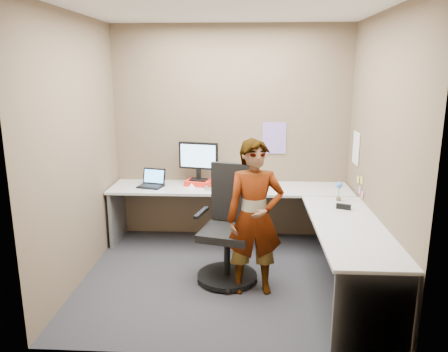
# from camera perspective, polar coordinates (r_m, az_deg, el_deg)

# --- Properties ---
(ground) EXTENTS (3.00, 3.00, 0.00)m
(ground) POSITION_cam_1_polar(r_m,az_deg,el_deg) (4.76, 0.22, -13.11)
(ground) COLOR black
(ground) RESTS_ON ground
(wall_back) EXTENTS (3.00, 0.00, 3.00)m
(wall_back) POSITION_cam_1_polar(r_m,az_deg,el_deg) (5.60, 0.92, 5.54)
(wall_back) COLOR brown
(wall_back) RESTS_ON ground
(wall_right) EXTENTS (0.00, 2.70, 2.70)m
(wall_right) POSITION_cam_1_polar(r_m,az_deg,el_deg) (4.50, 19.70, 2.70)
(wall_right) COLOR brown
(wall_right) RESTS_ON ground
(wall_left) EXTENTS (0.00, 2.70, 2.70)m
(wall_left) POSITION_cam_1_polar(r_m,az_deg,el_deg) (4.64, -18.62, 3.10)
(wall_left) COLOR brown
(wall_left) RESTS_ON ground
(ceiling) EXTENTS (3.00, 3.00, 0.00)m
(ceiling) POSITION_cam_1_polar(r_m,az_deg,el_deg) (4.28, 0.26, 21.13)
(ceiling) COLOR white
(ceiling) RESTS_ON wall_back
(desk) EXTENTS (2.98, 2.58, 0.73)m
(desk) POSITION_cam_1_polar(r_m,az_deg,el_deg) (4.89, 5.60, -4.95)
(desk) COLOR silver
(desk) RESTS_ON ground
(paper_ream) EXTENTS (0.36, 0.29, 0.06)m
(paper_ream) POSITION_cam_1_polar(r_m,az_deg,el_deg) (5.51, -3.33, -0.87)
(paper_ream) COLOR red
(paper_ream) RESTS_ON desk
(monitor) EXTENTS (0.50, 0.19, 0.48)m
(monitor) POSITION_cam_1_polar(r_m,az_deg,el_deg) (5.45, -3.36, 2.37)
(monitor) COLOR black
(monitor) RESTS_ON paper_ream
(laptop) EXTENTS (0.35, 0.31, 0.21)m
(laptop) POSITION_cam_1_polar(r_m,az_deg,el_deg) (5.52, -9.37, -0.77)
(laptop) COLOR black
(laptop) RESTS_ON desk
(trackball_mouse) EXTENTS (0.12, 0.08, 0.07)m
(trackball_mouse) POSITION_cam_1_polar(r_m,az_deg,el_deg) (5.27, -1.90, -1.61)
(trackball_mouse) COLOR #B7B7BC
(trackball_mouse) RESTS_ON desk
(origami) EXTENTS (0.10, 0.10, 0.06)m
(origami) POSITION_cam_1_polar(r_m,az_deg,el_deg) (5.37, -4.26, -1.27)
(origami) COLOR white
(origami) RESTS_ON desk
(stapler) EXTENTS (0.15, 0.09, 0.05)m
(stapler) POSITION_cam_1_polar(r_m,az_deg,el_deg) (4.73, 15.35, -3.88)
(stapler) COLOR black
(stapler) RESTS_ON desk
(flower) EXTENTS (0.07, 0.07, 0.22)m
(flower) POSITION_cam_1_polar(r_m,az_deg,el_deg) (4.98, 14.79, -1.57)
(flower) COLOR brown
(flower) RESTS_ON desk
(calendar_purple) EXTENTS (0.30, 0.01, 0.40)m
(calendar_purple) POSITION_cam_1_polar(r_m,az_deg,el_deg) (5.60, 6.57, 4.94)
(calendar_purple) COLOR #846BB7
(calendar_purple) RESTS_ON wall_back
(calendar_white) EXTENTS (0.01, 0.28, 0.38)m
(calendar_white) POSITION_cam_1_polar(r_m,az_deg,el_deg) (5.37, 16.87, 3.51)
(calendar_white) COLOR white
(calendar_white) RESTS_ON wall_right
(sticky_note_a) EXTENTS (0.01, 0.07, 0.07)m
(sticky_note_a) POSITION_cam_1_polar(r_m,az_deg,el_deg) (5.10, 17.53, -0.51)
(sticky_note_a) COLOR #F2E059
(sticky_note_a) RESTS_ON wall_right
(sticky_note_b) EXTENTS (0.01, 0.07, 0.07)m
(sticky_note_b) POSITION_cam_1_polar(r_m,az_deg,el_deg) (5.18, 17.30, -1.77)
(sticky_note_b) COLOR pink
(sticky_note_b) RESTS_ON wall_right
(sticky_note_c) EXTENTS (0.01, 0.07, 0.07)m
(sticky_note_c) POSITION_cam_1_polar(r_m,az_deg,el_deg) (5.07, 17.60, -2.35)
(sticky_note_c) COLOR pink
(sticky_note_c) RESTS_ON wall_right
(sticky_note_d) EXTENTS (0.01, 0.07, 0.07)m
(sticky_note_d) POSITION_cam_1_polar(r_m,az_deg,el_deg) (5.25, 17.12, -0.43)
(sticky_note_d) COLOR #F2E059
(sticky_note_d) RESTS_ON wall_right
(office_chair) EXTENTS (0.67, 0.64, 1.18)m
(office_chair) POSITION_cam_1_polar(r_m,az_deg,el_deg) (4.57, 0.68, -7.64)
(office_chair) COLOR black
(office_chair) RESTS_ON ground
(person) EXTENTS (0.59, 0.43, 1.53)m
(person) POSITION_cam_1_polar(r_m,az_deg,el_deg) (4.22, 4.02, -5.47)
(person) COLOR #999399
(person) RESTS_ON ground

